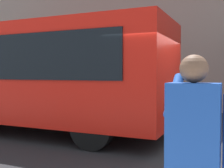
{
  "coord_description": "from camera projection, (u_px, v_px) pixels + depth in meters",
  "views": [
    {
      "loc": [
        -1.32,
        6.48,
        1.7
      ],
      "look_at": [
        1.61,
        -0.1,
        1.43
      ],
      "focal_mm": 45.08,
      "sensor_mm": 36.0,
      "label": 1
    }
  ],
  "objects": [
    {
      "name": "ground_plane",
      "position": [
        174.0,
        147.0,
        6.51
      ],
      "size": [
        60.0,
        60.0,
        0.0
      ],
      "primitive_type": "plane",
      "color": "#232326"
    },
    {
      "name": "red_bus",
      "position": [
        20.0,
        74.0,
        8.39
      ],
      "size": [
        9.05,
        2.54,
        3.08
      ],
      "color": "red",
      "rests_on": "ground_plane"
    },
    {
      "name": "pedestrian_photographer",
      "position": [
        194.0,
        145.0,
        2.2
      ],
      "size": [
        0.53,
        0.52,
        1.7
      ],
      "color": "#1E2347",
      "rests_on": "sidewalk_curb"
    }
  ]
}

